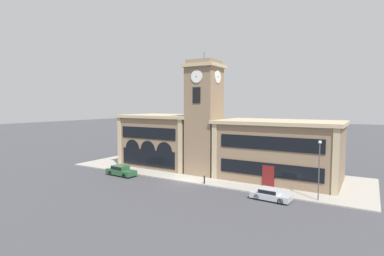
% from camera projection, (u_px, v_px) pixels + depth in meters
% --- Properties ---
extents(ground_plane, '(300.00, 300.00, 0.00)m').
position_uv_depth(ground_plane, '(184.00, 182.00, 39.72)').
color(ground_plane, '#424247').
extents(sidewalk_kerb, '(44.37, 14.74, 0.15)m').
position_uv_depth(sidewalk_kerb, '(210.00, 171.00, 46.01)').
color(sidewalk_kerb, '#A39E93').
rests_on(sidewalk_kerb, ground_plane).
extents(clock_tower, '(5.00, 5.00, 17.85)m').
position_uv_depth(clock_tower, '(204.00, 118.00, 43.79)').
color(clock_tower, '#897056').
rests_on(clock_tower, ground_plane).
extents(town_hall_left_wing, '(13.49, 10.07, 8.61)m').
position_uv_depth(town_hall_left_wing, '(165.00, 140.00, 50.78)').
color(town_hall_left_wing, '#897056').
rests_on(town_hall_left_wing, ground_plane).
extents(town_hall_right_wing, '(16.44, 10.07, 8.15)m').
position_uv_depth(town_hall_right_wing, '(279.00, 150.00, 40.96)').
color(town_hall_right_wing, '#897056').
rests_on(town_hall_right_wing, ground_plane).
extents(parked_car_near, '(4.86, 2.09, 1.47)m').
position_uv_depth(parked_car_near, '(121.00, 170.00, 43.49)').
color(parked_car_near, '#285633').
rests_on(parked_car_near, ground_plane).
extents(parked_car_mid, '(4.32, 2.03, 1.28)m').
position_uv_depth(parked_car_mid, '(270.00, 194.00, 32.22)').
color(parked_car_mid, '#B2B7C1').
rests_on(parked_car_mid, ground_plane).
extents(street_lamp, '(0.36, 0.36, 6.38)m').
position_uv_depth(street_lamp, '(319.00, 162.00, 31.47)').
color(street_lamp, '#4C4C51').
rests_on(street_lamp, sidewalk_kerb).
extents(bollard, '(0.18, 0.18, 1.06)m').
position_uv_depth(bollard, '(204.00, 180.00, 38.46)').
color(bollard, black).
rests_on(bollard, sidewalk_kerb).
extents(fire_hydrant, '(0.22, 0.22, 0.87)m').
position_uv_depth(fire_hydrant, '(117.00, 167.00, 46.76)').
color(fire_hydrant, red).
rests_on(fire_hydrant, sidewalk_kerb).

